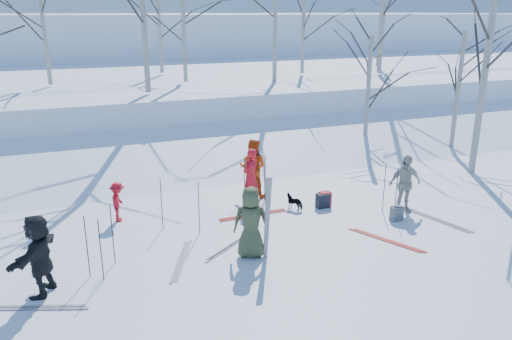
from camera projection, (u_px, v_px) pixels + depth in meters
name	position (u px, v px, depth m)	size (l,w,h in m)	color
ground	(279.00, 239.00, 11.93)	(120.00, 120.00, 0.00)	white
snow_ramp	(201.00, 157.00, 18.10)	(70.00, 9.50, 1.40)	white
snow_plateau	(151.00, 94.00, 26.72)	(70.00, 18.00, 2.20)	white
far_hill	(110.00, 49.00, 45.06)	(90.00, 30.00, 6.00)	white
skier_olive_center	(251.00, 222.00, 10.89)	(0.79, 0.52, 1.62)	#3B4429
skier_red_north	(251.00, 176.00, 13.96)	(0.58, 0.38, 1.60)	red
skier_redor_behind	(253.00, 168.00, 14.50)	(0.84, 0.65, 1.72)	#CE460F
skier_red_seated	(118.00, 202.00, 12.84)	(0.68, 0.39, 1.05)	red
skier_cream_east	(405.00, 184.00, 13.39)	(0.93, 0.39, 1.59)	beige
skier_grey_west	(39.00, 255.00, 9.43)	(1.51, 0.48, 1.62)	black
dog	(295.00, 202.00, 13.69)	(0.24, 0.52, 0.44)	black
upright_ski_left	(266.00, 218.00, 10.75)	(0.07, 0.02, 1.90)	silver
upright_ski_right	(268.00, 217.00, 10.79)	(0.07, 0.02, 1.90)	silver
ski_pair_a	(439.00, 220.00, 13.00)	(0.68, 1.89, 0.02)	silver
ski_pair_b	(386.00, 240.00, 11.87)	(1.01, 1.80, 0.02)	#A72317
ski_pair_c	(182.00, 260.00, 10.91)	(0.93, 1.83, 0.02)	silver
ski_pair_d	(35.00, 308.00, 9.16)	(1.85, 0.84, 0.02)	silver
ski_pair_e	(253.00, 215.00, 13.33)	(1.91, 0.26, 0.02)	#A72317
ski_pair_f	(232.00, 245.00, 11.63)	(1.66, 1.27, 0.02)	silver
ski_pole_a	(265.00, 179.00, 14.18)	(0.02, 0.02, 1.34)	black
ski_pole_b	(87.00, 247.00, 10.06)	(0.02, 0.02, 1.34)	black
ski_pole_c	(384.00, 188.00, 13.42)	(0.02, 0.02, 1.34)	black
ski_pole_d	(101.00, 251.00, 9.90)	(0.02, 0.02, 1.34)	black
ski_pole_e	(396.00, 192.00, 13.10)	(0.02, 0.02, 1.34)	black
ski_pole_f	(199.00, 208.00, 12.07)	(0.02, 0.02, 1.34)	black
ski_pole_g	(245.00, 180.00, 14.04)	(0.02, 0.02, 1.34)	black
ski_pole_h	(265.00, 176.00, 14.43)	(0.02, 0.02, 1.34)	black
ski_pole_i	(113.00, 235.00, 10.62)	(0.02, 0.02, 1.34)	black
ski_pole_j	(162.00, 204.00, 12.31)	(0.02, 0.02, 1.34)	black
backpack_red	(325.00, 199.00, 13.90)	(0.32, 0.22, 0.42)	#B41B24
backpack_grey	(397.00, 214.00, 12.97)	(0.30, 0.20, 0.38)	#565A5D
backpack_dark	(323.00, 201.00, 13.82)	(0.34, 0.24, 0.40)	black
birch_plateau_a	(303.00, 26.00, 24.73)	(3.86, 3.86, 4.65)	silver
birch_plateau_d	(159.00, 23.00, 24.87)	(4.03, 4.03, 4.89)	silver
birch_plateau_e	(43.00, 25.00, 20.78)	(4.06, 4.06, 4.95)	silver
birch_plateau_f	(381.00, 13.00, 27.76)	(4.67, 4.67, 5.81)	silver
birch_plateau_g	(275.00, 14.00, 22.03)	(4.67, 4.67, 5.82)	silver
birch_plateau_h	(183.00, 25.00, 21.68)	(4.02, 4.02, 4.89)	silver
birch_edge_b	(486.00, 62.00, 15.80)	(5.74, 5.74, 7.35)	silver
birch_edge_c	(458.00, 93.00, 18.73)	(3.78, 3.78, 4.54)	silver
birch_edge_e	(368.00, 95.00, 19.04)	(3.64, 3.64, 4.34)	silver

